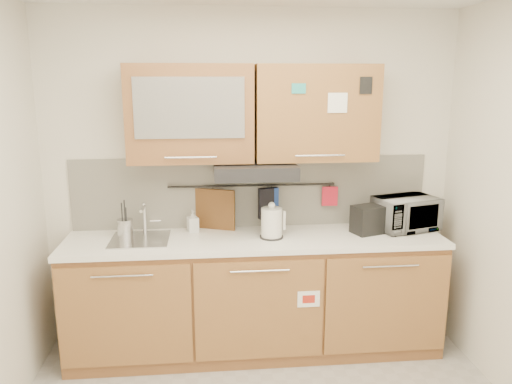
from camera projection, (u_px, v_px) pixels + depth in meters
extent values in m
plane|color=silver|center=(252.00, 179.00, 3.94)|extent=(3.20, 0.00, 3.20)
cube|color=brown|center=(255.00, 296.00, 3.84)|extent=(2.80, 0.60, 0.88)
cube|color=black|center=(255.00, 342.00, 3.93)|extent=(2.80, 0.54, 0.10)
cube|color=#A27239|center=(125.00, 317.00, 3.44)|extent=(0.91, 0.02, 0.74)
cylinder|color=silver|center=(122.00, 276.00, 3.35)|extent=(0.41, 0.01, 0.01)
cube|color=#A27239|center=(259.00, 311.00, 3.53)|extent=(0.91, 0.02, 0.74)
cylinder|color=silver|center=(260.00, 271.00, 3.44)|extent=(0.41, 0.01, 0.01)
cube|color=#A27239|center=(387.00, 305.00, 3.62)|extent=(0.91, 0.02, 0.74)
cylinder|color=silver|center=(391.00, 266.00, 3.53)|extent=(0.41, 0.01, 0.01)
cube|color=white|center=(255.00, 240.00, 3.73)|extent=(2.82, 0.62, 0.04)
cube|color=silver|center=(252.00, 192.00, 3.95)|extent=(2.80, 0.02, 0.56)
cube|color=brown|center=(190.00, 114.00, 3.61)|extent=(0.90, 0.35, 0.70)
cube|color=silver|center=(189.00, 108.00, 3.42)|extent=(0.76, 0.02, 0.42)
cube|color=#A27239|center=(315.00, 113.00, 3.70)|extent=(0.90, 0.35, 0.70)
cube|color=white|center=(338.00, 103.00, 3.52)|extent=(0.14, 0.00, 0.14)
cube|color=black|center=(255.00, 170.00, 3.67)|extent=(0.60, 0.46, 0.10)
cube|color=silver|center=(140.00, 241.00, 3.66)|extent=(0.42, 0.40, 0.03)
cylinder|color=silver|center=(145.00, 218.00, 3.79)|extent=(0.03, 0.03, 0.24)
cylinder|color=silver|center=(143.00, 208.00, 3.69)|extent=(0.02, 0.18, 0.02)
cylinder|color=black|center=(252.00, 185.00, 3.90)|extent=(1.30, 0.02, 0.02)
cylinder|color=#A9A9AD|center=(125.00, 229.00, 3.70)|extent=(0.13, 0.13, 0.14)
cylinder|color=black|center=(122.00, 220.00, 3.69)|extent=(0.01, 0.01, 0.27)
cylinder|color=black|center=(127.00, 223.00, 3.67)|extent=(0.01, 0.01, 0.24)
cylinder|color=black|center=(125.00, 219.00, 3.70)|extent=(0.01, 0.01, 0.29)
cylinder|color=black|center=(123.00, 225.00, 3.67)|extent=(0.01, 0.01, 0.21)
cylinder|color=silver|center=(272.00, 223.00, 3.69)|extent=(0.19, 0.19, 0.23)
sphere|color=silver|center=(272.00, 205.00, 3.66)|extent=(0.05, 0.05, 0.05)
cube|color=silver|center=(283.00, 220.00, 3.73)|extent=(0.03, 0.04, 0.14)
cylinder|color=black|center=(271.00, 237.00, 3.71)|extent=(0.18, 0.18, 0.01)
cube|color=black|center=(371.00, 219.00, 3.82)|extent=(0.32, 0.25, 0.21)
cube|color=black|center=(366.00, 207.00, 3.77)|extent=(0.11, 0.14, 0.01)
cube|color=black|center=(377.00, 206.00, 3.81)|extent=(0.11, 0.14, 0.01)
imported|color=#999999|center=(406.00, 213.00, 3.90)|extent=(0.53, 0.43, 0.26)
imported|color=#999999|center=(193.00, 221.00, 3.84)|extent=(0.10, 0.10, 0.17)
cube|color=brown|center=(213.00, 216.00, 3.91)|extent=(0.33, 0.16, 0.43)
cube|color=navy|center=(272.00, 199.00, 3.93)|extent=(0.11, 0.05, 0.18)
cube|color=black|center=(268.00, 203.00, 3.93)|extent=(0.16, 0.08, 0.24)
cube|color=#B3172A|center=(330.00, 196.00, 3.97)|extent=(0.13, 0.03, 0.15)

